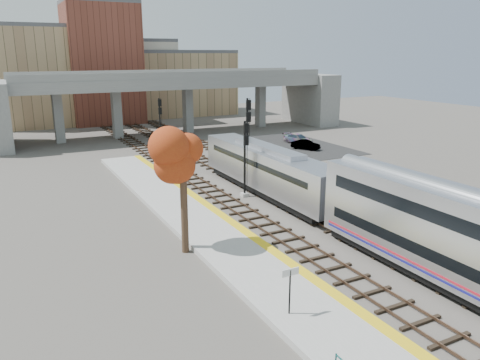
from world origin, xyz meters
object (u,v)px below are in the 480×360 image
locomotive (268,169)px  tree (183,158)px  signal_mast_far (160,125)px  car_c (298,139)px  car_a (263,150)px  signal_mast_near (245,161)px  car_b (306,145)px  signal_mast_mid (248,135)px

locomotive → tree: size_ratio=2.34×
signal_mast_far → car_c: size_ratio=1.47×
car_a → signal_mast_far: bearing=135.3°
signal_mast_near → signal_mast_far: bearing=90.0°
locomotive → car_b: (14.40, 14.68, -1.63)m
signal_mast_near → car_c: size_ratio=1.47×
car_a → car_b: (6.40, 0.07, 0.06)m
car_a → car_b: car_b is taller
car_c → signal_mast_mid: bearing=-157.9°
locomotive → car_c: (15.85, 18.52, -1.59)m
locomotive → car_a: size_ratio=5.92×
locomotive → car_b: locomotive is taller
signal_mast_mid → car_c: signal_mast_mid is taller
signal_mast_far → tree: 33.00m
signal_mast_near → car_a: 17.74m
signal_mast_near → locomotive: bearing=-7.0°
signal_mast_near → signal_mast_mid: signal_mast_mid is taller
car_b → signal_mast_mid: bearing=-179.7°
signal_mast_mid → signal_mast_far: size_ratio=1.17×
signal_mast_near → tree: tree is taller
signal_mast_mid → car_b: size_ratio=2.08×
signal_mast_near → car_c: bearing=45.5°
signal_mast_mid → signal_mast_far: bearing=104.5°
locomotive → car_a: (8.00, 14.61, -1.69)m
car_b → car_c: (1.45, 3.84, 0.04)m
locomotive → signal_mast_near: 2.30m
locomotive → car_c: bearing=49.4°
signal_mast_far → car_a: size_ratio=2.05×
locomotive → car_b: size_ratio=5.15×
tree → car_c: size_ratio=1.82×
locomotive → tree: (-10.89, -8.35, 3.75)m
signal_mast_near → car_c: 25.72m
car_b → car_a: bearing=150.7°
tree → car_a: bearing=50.5°
signal_mast_far → car_c: 18.75m
signal_mast_far → car_b: 18.80m
car_a → car_c: (7.85, 3.91, 0.10)m
signal_mast_near → car_b: signal_mast_near is taller
signal_mast_near → car_b: size_ratio=1.78×
tree → signal_mast_far: bearing=74.5°
locomotive → signal_mast_mid: (2.00, 7.44, 1.66)m
signal_mast_near → tree: (-8.79, -8.61, 2.85)m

